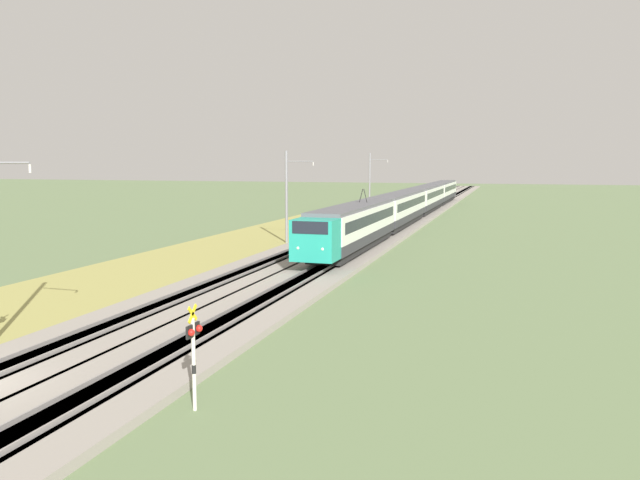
{
  "coord_description": "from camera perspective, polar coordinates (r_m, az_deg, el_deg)",
  "views": [
    {
      "loc": [
        -13.76,
        -15.71,
        6.96
      ],
      "look_at": [
        23.22,
        -4.21,
        2.14
      ],
      "focal_mm": 35.0,
      "sensor_mm": 36.0,
      "label": 1
    }
  ],
  "objects": [
    {
      "name": "grass_verge",
      "position": [
        67.52,
        -1.06,
        1.23
      ],
      "size": [
        240.0,
        11.73,
        0.12
      ],
      "color": "#99934C",
      "rests_on": "ground"
    },
    {
      "name": "track_adjacent",
      "position": [
        65.14,
        7.01,
        1.05
      ],
      "size": [
        240.0,
        1.57,
        0.45
      ],
      "color": "#4C4238",
      "rests_on": "ground"
    },
    {
      "name": "ballast_adjacent",
      "position": [
        65.14,
        7.01,
        1.04
      ],
      "size": [
        240.0,
        4.4,
        0.3
      ],
      "color": "gray",
      "rests_on": "ground"
    },
    {
      "name": "track_main",
      "position": [
        66.02,
        3.41,
        1.17
      ],
      "size": [
        240.0,
        1.57,
        0.45
      ],
      "color": "#4C4238",
      "rests_on": "ground"
    },
    {
      "name": "crossing_signal_far",
      "position": [
        17.99,
        -11.46,
        -9.58
      ],
      "size": [
        0.7,
        0.23,
        3.04
      ],
      "rotation": [
        0.0,
        0.0,
        -1.57
      ],
      "color": "beige",
      "rests_on": "ground"
    },
    {
      "name": "ballast_main",
      "position": [
        66.02,
        3.41,
        1.16
      ],
      "size": [
        240.0,
        4.4,
        0.3
      ],
      "color": "gray",
      "rests_on": "ground"
    },
    {
      "name": "passenger_train",
      "position": [
        76.9,
        8.66,
        3.51
      ],
      "size": [
        81.32,
        2.83,
        4.87
      ],
      "rotation": [
        0.0,
        0.0,
        3.14
      ],
      "color": "teal",
      "rests_on": "ground"
    },
    {
      "name": "catenary_mast_far",
      "position": [
        84.1,
        4.6,
        5.23
      ],
      "size": [
        0.22,
        2.56,
        8.24
      ],
      "color": "slate",
      "rests_on": "ground"
    },
    {
      "name": "catenary_mast_mid",
      "position": [
        53.3,
        -3.02,
        4.03
      ],
      "size": [
        0.22,
        2.56,
        7.96
      ],
      "color": "slate",
      "rests_on": "ground"
    }
  ]
}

